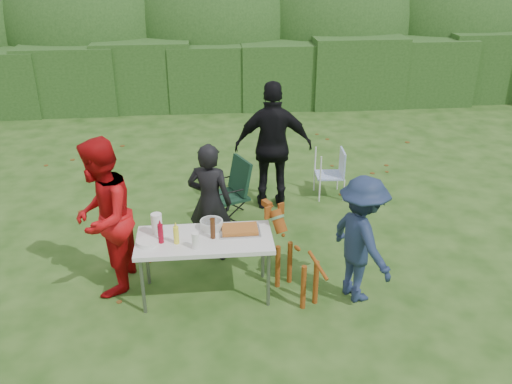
{
  "coord_description": "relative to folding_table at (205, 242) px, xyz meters",
  "views": [
    {
      "loc": [
        -0.3,
        -5.03,
        3.72
      ],
      "look_at": [
        0.27,
        0.77,
        1.0
      ],
      "focal_mm": 38.0,
      "sensor_mm": 36.0,
      "label": 1
    }
  ],
  "objects": [
    {
      "name": "dog",
      "position": [
        1.02,
        -0.11,
        -0.22
      ],
      "size": [
        0.8,
        1.06,
        0.93
      ],
      "primitive_type": null,
      "rotation": [
        0.0,
        0.0,
        2.04
      ],
      "color": "brown",
      "rests_on": "ground"
    },
    {
      "name": "food_tray",
      "position": [
        0.4,
        0.1,
        0.06
      ],
      "size": [
        0.45,
        0.3,
        0.02
      ],
      "primitive_type": "cube",
      "color": "#B7B7BA",
      "rests_on": "folding_table"
    },
    {
      "name": "pasta_bowl",
      "position": [
        0.08,
        0.21,
        0.1
      ],
      "size": [
        0.26,
        0.26,
        0.1
      ],
      "primitive_type": "cylinder",
      "color": "silver",
      "rests_on": "folding_table"
    },
    {
      "name": "child",
      "position": [
        1.71,
        -0.2,
        0.05
      ],
      "size": [
        0.84,
        1.08,
        1.48
      ],
      "primitive_type": "imported",
      "rotation": [
        0.0,
        0.0,
        1.92
      ],
      "color": "#1D2A4A",
      "rests_on": "ground"
    },
    {
      "name": "person_red_jacket",
      "position": [
        -1.12,
        0.25,
        0.23
      ],
      "size": [
        0.79,
        0.96,
        1.84
      ],
      "primitive_type": "imported",
      "rotation": [
        0.0,
        0.0,
        -1.68
      ],
      "color": "#B20C10",
      "rests_on": "ground"
    },
    {
      "name": "camping_chair",
      "position": [
        0.32,
        1.71,
        -0.21
      ],
      "size": [
        0.79,
        0.79,
        0.96
      ],
      "primitive_type": null,
      "rotation": [
        0.0,
        0.0,
        3.55
      ],
      "color": "#133020",
      "rests_on": "ground"
    },
    {
      "name": "paper_towel_roll",
      "position": [
        -0.52,
        0.12,
        0.18
      ],
      "size": [
        0.12,
        0.12,
        0.26
      ],
      "primitive_type": "cylinder",
      "color": "white",
      "rests_on": "folding_table"
    },
    {
      "name": "folding_table",
      "position": [
        0.0,
        0.0,
        0.0
      ],
      "size": [
        1.5,
        0.7,
        0.74
      ],
      "color": "silver",
      "rests_on": "ground"
    },
    {
      "name": "focaccia_bread",
      "position": [
        0.4,
        0.1,
        0.09
      ],
      "size": [
        0.4,
        0.26,
        0.04
      ],
      "primitive_type": "cube",
      "color": "#AB5F24",
      "rests_on": "food_tray"
    },
    {
      "name": "plate_stack",
      "position": [
        -0.61,
        -0.07,
        0.08
      ],
      "size": [
        0.24,
        0.24,
        0.05
      ],
      "primitive_type": "cylinder",
      "color": "white",
      "rests_on": "folding_table"
    },
    {
      "name": "beer_bottle",
      "position": [
        0.09,
        -0.01,
        0.17
      ],
      "size": [
        0.06,
        0.06,
        0.24
      ],
      "primitive_type": "cylinder",
      "color": "#47230F",
      "rests_on": "folding_table"
    },
    {
      "name": "ketchup_bottle",
      "position": [
        -0.47,
        -0.05,
        0.16
      ],
      "size": [
        0.06,
        0.06,
        0.22
      ],
      "primitive_type": "cylinder",
      "color": "maroon",
      "rests_on": "folding_table"
    },
    {
      "name": "mustard_bottle",
      "position": [
        -0.3,
        -0.08,
        0.15
      ],
      "size": [
        0.06,
        0.06,
        0.2
      ],
      "primitive_type": "cylinder",
      "color": "yellow",
      "rests_on": "folding_table"
    },
    {
      "name": "ground",
      "position": [
        0.36,
        -0.18,
        -0.69
      ],
      "size": [
        80.0,
        80.0,
        0.0
      ],
      "primitive_type": "plane",
      "color": "#1E4211"
    },
    {
      "name": "lawn_chair",
      "position": [
        1.98,
        2.48,
        -0.3
      ],
      "size": [
        0.48,
        0.48,
        0.77
      ],
      "primitive_type": null,
      "rotation": [
        0.0,
        0.0,
        3.08
      ],
      "color": "#456BC6",
      "rests_on": "ground"
    },
    {
      "name": "person_black_puffy",
      "position": [
        1.04,
        2.2,
        0.28
      ],
      "size": [
        1.17,
        0.56,
        1.93
      ],
      "primitive_type": "imported",
      "rotation": [
        0.0,
        0.0,
        3.07
      ],
      "color": "black",
      "rests_on": "ground"
    },
    {
      "name": "shrub_backdrop",
      "position": [
        0.36,
        9.42,
        0.91
      ],
      "size": [
        20.0,
        2.6,
        3.2
      ],
      "primitive_type": "ellipsoid",
      "color": "#3D6628",
      "rests_on": "ground"
    },
    {
      "name": "hedge_row",
      "position": [
        0.36,
        7.82,
        0.16
      ],
      "size": [
        22.0,
        1.4,
        1.7
      ],
      "primitive_type": "cube",
      "color": "#23471C",
      "rests_on": "ground"
    },
    {
      "name": "cup_stack",
      "position": [
        -0.09,
        -0.21,
        0.14
      ],
      "size": [
        0.08,
        0.08,
        0.18
      ],
      "primitive_type": "cylinder",
      "color": "white",
      "rests_on": "folding_table"
    },
    {
      "name": "person_cook",
      "position": [
        0.08,
        0.84,
        0.08
      ],
      "size": [
        0.65,
        0.53,
        1.54
      ],
      "primitive_type": "imported",
      "rotation": [
        0.0,
        0.0,
        2.82
      ],
      "color": "black",
      "rests_on": "ground"
    }
  ]
}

